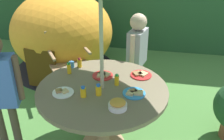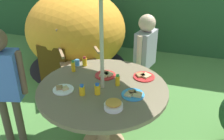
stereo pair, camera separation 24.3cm
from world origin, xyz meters
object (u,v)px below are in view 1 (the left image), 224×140
Objects in this scene: juice_bottle_mid_right at (117,80)px; cup_near at (72,65)px; plate_center_back at (134,93)px; juice_bottle_near_right at (79,63)px; snack_bowl at (118,105)px; dome_tent at (62,32)px; juice_bottle_center_front at (83,92)px; juice_bottle_mid_left at (99,90)px; plate_far_left at (63,92)px; garden_table at (103,99)px; wooden_chair at (68,57)px; plate_far_right at (103,75)px; juice_bottle_near_left at (69,68)px; plate_front_edge at (141,75)px; child_in_grey_shirt at (137,48)px.

juice_bottle_mid_right is 0.64m from cup_near.
juice_bottle_near_right reaches higher than plate_center_back.
dome_tent is at bearing 122.15° from snack_bowl.
juice_bottle_center_front is 0.95× the size of juice_bottle_mid_left.
plate_far_left is at bearing -89.59° from juice_bottle_near_right.
garden_table is at bearing -40.08° from cup_near.
wooden_chair is 4.22× the size of plate_far_right.
plate_center_back is at bearing -48.52° from dome_tent.
wooden_chair is at bearing 111.97° from juice_bottle_near_left.
juice_bottle_near_right is at bearing 110.37° from juice_bottle_center_front.
plate_far_right is at bearing -167.46° from plate_front_edge.
cup_near reaches higher than plate_far_right.
juice_bottle_mid_left is 1.72× the size of cup_near.
juice_bottle_near_right is (0.72, -1.34, 0.13)m from dome_tent.
dome_tent is (-1.08, 1.74, 0.05)m from garden_table.
wooden_chair reaches higher than juice_bottle_center_front.
plate_center_back is at bearing -37.77° from plate_far_right.
juice_bottle_center_front is (-0.39, -1.16, 0.00)m from child_in_grey_shirt.
garden_table is 0.36m from plate_center_back.
juice_bottle_center_front is (-0.14, -0.19, 0.18)m from garden_table.
wooden_chair reaches higher than plate_far_right.
child_in_grey_shirt reaches higher than wooden_chair.
plate_center_back is 0.24m from juice_bottle_mid_right.
plate_far_right is (1.03, -1.50, 0.10)m from dome_tent.
plate_center_back is at bearing 18.67° from child_in_grey_shirt.
garden_table is at bearing -147.40° from juice_bottle_mid_right.
plate_center_back is 0.47m from plate_far_right.
plate_front_edge is 0.41m from plate_far_right.
juice_bottle_mid_left reaches higher than juice_bottle_near_right.
juice_bottle_mid_right is (0.18, -0.15, 0.04)m from plate_far_right.
juice_bottle_near_left is (0.33, -0.82, 0.27)m from wooden_chair.
child_in_grey_shirt is 0.89m from juice_bottle_mid_right.
plate_far_right is 0.38m from juice_bottle_near_left.
plate_far_right is at bearing -27.73° from juice_bottle_near_right.
child_in_grey_shirt is (0.25, 0.97, 0.18)m from garden_table.
juice_bottle_near_left reaches higher than juice_bottle_center_front.
plate_far_left is 3.08× the size of cup_near.
child_in_grey_shirt reaches higher than garden_table.
child_in_grey_shirt is at bearing 76.92° from juice_bottle_mid_left.
plate_front_edge is 2.09× the size of juice_bottle_center_front.
snack_bowl is 1.53× the size of juice_bottle_near_right.
plate_center_back is 0.82m from juice_bottle_near_right.
garden_table is at bearing -48.01° from juice_bottle_near_right.
wooden_chair is at bearing 122.32° from juice_bottle_mid_left.
juice_bottle_mid_left is (0.04, -0.36, 0.04)m from plate_far_right.
garden_table is 0.50m from plate_front_edge.
juice_bottle_mid_left is at bearing 22.76° from juice_bottle_center_front.
juice_bottle_mid_right is (1.21, -1.65, 0.14)m from dome_tent.
juice_bottle_near_left is 0.15m from cup_near.
garden_table is at bearing -90.00° from wooden_chair.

